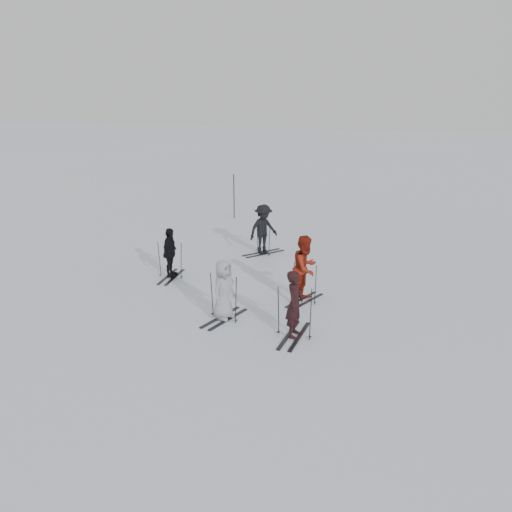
% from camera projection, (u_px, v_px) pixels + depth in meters
% --- Properties ---
extents(ground, '(120.00, 120.00, 0.00)m').
position_uv_depth(ground, '(246.00, 300.00, 15.88)').
color(ground, silver).
rests_on(ground, ground).
extents(skier_near_dark, '(0.42, 0.61, 1.62)m').
position_uv_depth(skier_near_dark, '(295.00, 305.00, 13.40)').
color(skier_near_dark, black).
rests_on(skier_near_dark, ground).
extents(skier_red, '(0.98, 1.09, 1.85)m').
position_uv_depth(skier_red, '(305.00, 269.00, 15.58)').
color(skier_red, maroon).
rests_on(skier_red, ground).
extents(skier_grey, '(0.69, 0.87, 1.55)m').
position_uv_depth(skier_grey, '(224.00, 291.00, 14.42)').
color(skier_grey, '#9B9EA4').
rests_on(skier_grey, ground).
extents(skier_uphill_left, '(0.42, 0.92, 1.54)m').
position_uv_depth(skier_uphill_left, '(170.00, 254.00, 17.53)').
color(skier_uphill_left, black).
rests_on(skier_uphill_left, ground).
extents(skier_uphill_far, '(1.21, 1.27, 1.73)m').
position_uv_depth(skier_uphill_far, '(263.00, 230.00, 19.96)').
color(skier_uphill_far, black).
rests_on(skier_uphill_far, ground).
extents(skis_near_dark, '(1.81, 1.03, 1.29)m').
position_uv_depth(skis_near_dark, '(294.00, 311.00, 13.45)').
color(skis_near_dark, black).
rests_on(skis_near_dark, ground).
extents(skis_red, '(1.73, 1.32, 1.12)m').
position_uv_depth(skis_red, '(305.00, 282.00, 15.68)').
color(skis_red, black).
rests_on(skis_red, ground).
extents(skis_grey, '(1.87, 1.34, 1.23)m').
position_uv_depth(skis_grey, '(224.00, 296.00, 14.47)').
color(skis_grey, black).
rests_on(skis_grey, ground).
extents(skis_uphill_left, '(1.64, 0.93, 1.16)m').
position_uv_depth(skis_uphill_left, '(170.00, 259.00, 17.59)').
color(skis_uphill_left, black).
rests_on(skis_uphill_left, ground).
extents(skis_uphill_far, '(1.83, 1.72, 1.20)m').
position_uv_depth(skis_uphill_far, '(263.00, 237.00, 20.04)').
color(skis_uphill_far, black).
rests_on(skis_uphill_far, ground).
extents(piste_marker, '(0.05, 0.05, 1.95)m').
position_uv_depth(piste_marker, '(234.00, 196.00, 25.20)').
color(piste_marker, black).
rests_on(piste_marker, ground).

